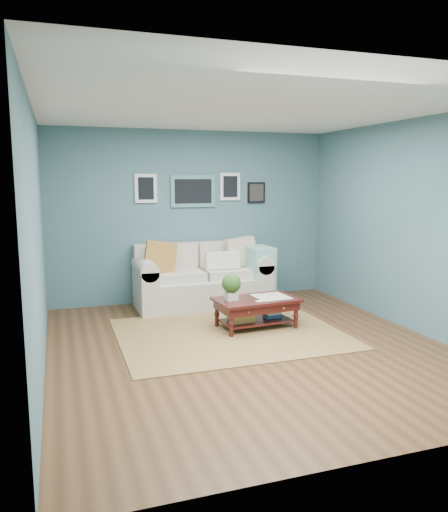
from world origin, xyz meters
name	(u,v)px	position (x,y,z in m)	size (l,w,h in m)	color
room_shell	(248,231)	(0.00, 0.06, 1.36)	(5.00, 5.02, 2.70)	brown
area_rug	(230,333)	(-0.05, 0.53, 0.01)	(2.77, 2.22, 0.01)	brown
loveseat	(207,278)	(0.11, 2.03, 0.43)	(2.07, 0.94, 1.06)	beige
coffee_table	(252,304)	(0.31, 0.67, 0.33)	(1.11, 0.70, 0.75)	black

